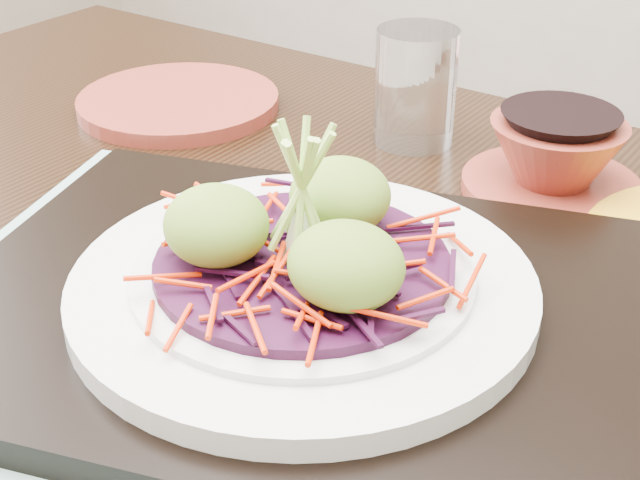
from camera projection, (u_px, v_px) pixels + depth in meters
The scene contains 11 objects.
dining_table at pixel (284, 421), 0.63m from camera, with size 1.31×0.92×0.78m.
placemat at pixel (303, 326), 0.55m from camera, with size 0.49×0.39×0.00m, color gray.
serving_tray at pixel (303, 311), 0.54m from camera, with size 0.43×0.32×0.02m, color black.
white_plate at pixel (303, 284), 0.53m from camera, with size 0.28×0.28×0.02m.
cabbage_bed at pixel (303, 264), 0.52m from camera, with size 0.18×0.18×0.01m, color #370B29.
carrot_julienne at pixel (302, 252), 0.52m from camera, with size 0.21×0.21×0.01m, color red, non-canonical shape.
guacamole_scoops at pixel (302, 228), 0.51m from camera, with size 0.15×0.14×0.05m.
scallion_garnish at pixel (302, 195), 0.50m from camera, with size 0.06×0.06×0.10m, color #A3D053, non-canonical shape.
terracotta_side_plate at pixel (178, 102), 0.86m from camera, with size 0.19×0.19×0.01m, color maroon.
water_glass at pixel (415, 87), 0.77m from camera, with size 0.07×0.07×0.10m, color white.
terracotta_bowl_set at pixel (554, 162), 0.70m from camera, with size 0.18×0.18×0.06m.
Camera 1 is at (0.36, -0.49, 1.10)m, focal length 50.00 mm.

